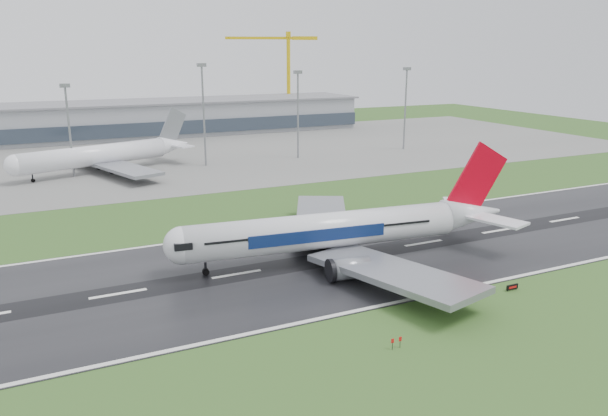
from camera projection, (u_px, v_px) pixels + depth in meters
ground at (237, 275)px, 101.06m from camera, size 520.00×520.00×0.00m
runway at (237, 274)px, 101.05m from camera, size 400.00×45.00×0.10m
apron at (126, 159)px, 210.21m from camera, size 400.00×130.00×0.08m
terminal at (104, 121)px, 260.66m from camera, size 240.00×36.00×15.00m
main_airliner at (348, 207)px, 106.36m from camera, size 73.73×70.91×19.80m
parked_airliner at (101, 144)px, 184.66m from camera, size 78.06×75.36×18.36m
tower_crane at (289, 79)px, 309.78m from camera, size 46.72×18.67×47.69m
runway_sign at (512, 287)px, 94.24m from camera, size 2.31×0.37×1.04m
floodmast_2 at (70, 133)px, 176.87m from camera, size 0.64×0.64×27.34m
floodmast_3 at (204, 117)px, 193.52m from camera, size 0.64×0.64×32.96m
floodmast_4 at (298, 117)px, 208.17m from camera, size 0.64×0.64×30.19m
floodmast_5 at (405, 110)px, 227.21m from camera, size 0.64×0.64×30.81m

